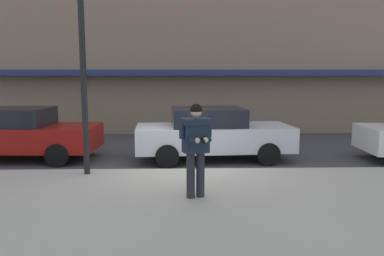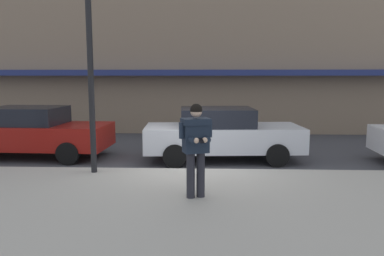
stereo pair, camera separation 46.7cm
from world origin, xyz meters
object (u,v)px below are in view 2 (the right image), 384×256
Objects in this scene: parked_sedan_mid at (221,134)px; man_texting_on_phone at (196,140)px; parked_sedan_near at (33,132)px; street_lamp_post at (90,46)px.

man_texting_on_phone is at bearing -99.30° from parked_sedan_mid.
street_lamp_post reaches higher than parked_sedan_near.
parked_sedan_near is at bearing 178.40° from parked_sedan_mid.
man_texting_on_phone is at bearing -38.60° from parked_sedan_near.
parked_sedan_near is at bearing 138.78° from street_lamp_post.
parked_sedan_mid is at bearing -1.60° from parked_sedan_near.
parked_sedan_near is 0.93× the size of street_lamp_post.
man_texting_on_phone reaches higher than parked_sedan_mid.
street_lamp_post is at bearing 144.23° from man_texting_on_phone.
man_texting_on_phone is at bearing -35.77° from street_lamp_post.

